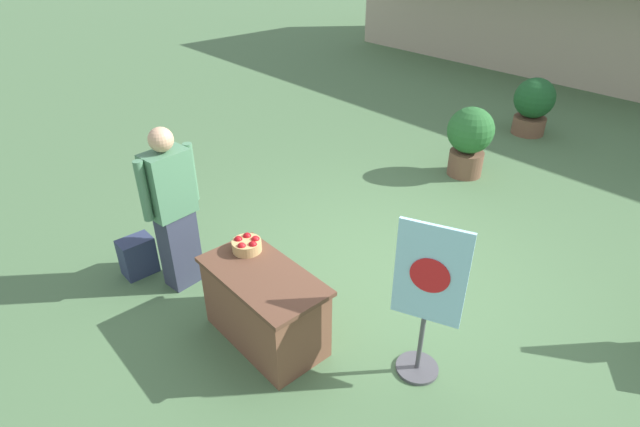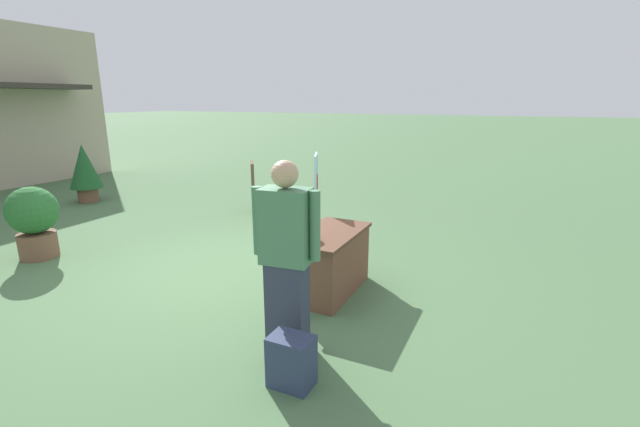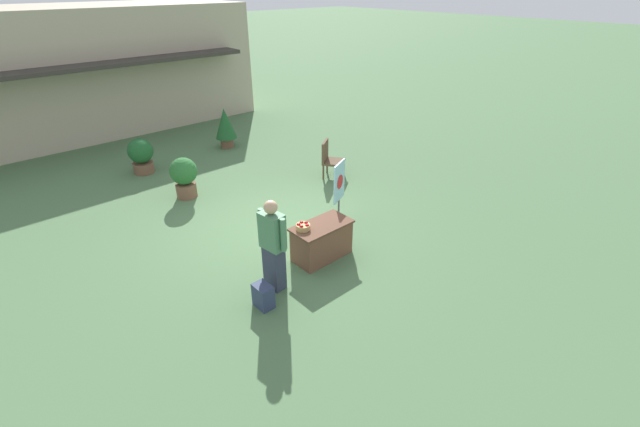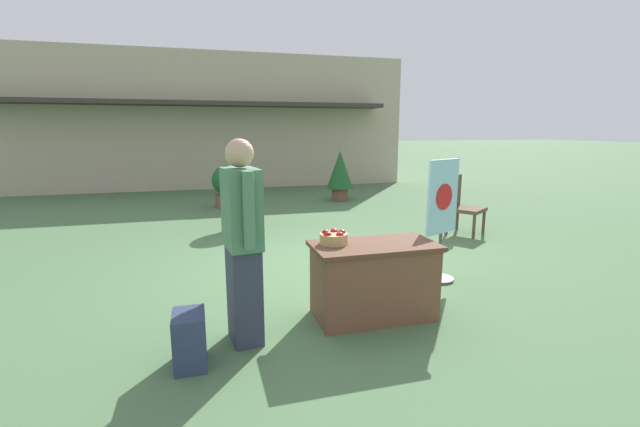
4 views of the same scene
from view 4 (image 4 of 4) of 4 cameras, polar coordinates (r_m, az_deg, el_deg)
ground_plane at (r=5.55m, az=1.50°, el=-7.53°), size 120.00×120.00×0.00m
storefront_building at (r=15.36m, az=-16.24°, el=11.59°), size 13.05×5.08×4.03m
display_table at (r=4.16m, az=7.16°, el=-8.81°), size 1.18×0.62×0.72m
apple_basket at (r=4.00m, az=1.85°, el=-3.21°), size 0.26×0.26×0.13m
person_visitor at (r=3.57m, az=-10.28°, el=-3.71°), size 0.31×0.61×1.71m
backpack at (r=3.52m, az=-16.98°, el=-15.79°), size 0.24×0.34×0.42m
poster_board at (r=5.19m, az=15.93°, el=-0.36°), size 0.51×0.36×1.44m
patio_chair at (r=7.76m, az=18.20°, el=1.43°), size 0.77×0.77×1.00m
potted_plant_near_right at (r=10.09m, az=-12.32°, el=3.77°), size 0.68×0.68×0.98m
potted_plant_far_right at (r=10.85m, az=2.68°, el=5.49°), size 0.67×0.67×1.26m
potted_plant_far_left at (r=7.91m, az=-9.87°, el=2.20°), size 0.66×0.66×1.02m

